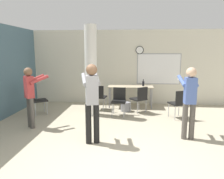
{
  "coord_description": "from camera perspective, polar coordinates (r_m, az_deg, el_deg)",
  "views": [
    {
      "loc": [
        0.31,
        -3.35,
        1.99
      ],
      "look_at": [
        -0.17,
        2.25,
        1.01
      ],
      "focal_mm": 35.0,
      "sensor_mm": 36.0,
      "label": 1
    }
  ],
  "objects": [
    {
      "name": "ground_plane",
      "position": [
        3.91,
        -0.41,
        -20.73
      ],
      "size": [
        24.0,
        24.0,
        0.0
      ],
      "primitive_type": "plane",
      "color": "#ADA389"
    },
    {
      "name": "wall_back",
      "position": [
        8.44,
        2.94,
        5.82
      ],
      "size": [
        8.0,
        0.15,
        2.8
      ],
      "color": "beige",
      "rests_on": "ground_plane"
    },
    {
      "name": "support_pillar",
      "position": [
        6.82,
        -5.52,
        4.85
      ],
      "size": [
        0.37,
        0.37,
        2.8
      ],
      "color": "silver",
      "rests_on": "ground_plane"
    },
    {
      "name": "folding_table",
      "position": [
        7.91,
        4.86,
        0.49
      ],
      "size": [
        1.61,
        0.64,
        0.76
      ],
      "color": "tan",
      "rests_on": "ground_plane"
    },
    {
      "name": "bottle_on_table",
      "position": [
        7.96,
        8.16,
        1.58
      ],
      "size": [
        0.08,
        0.08,
        0.25
      ],
      "color": "black",
      "rests_on": "folding_table"
    },
    {
      "name": "waste_bin",
      "position": [
        7.41,
        3.51,
        -4.51
      ],
      "size": [
        0.32,
        0.32,
        0.31
      ],
      "color": "gray",
      "rests_on": "ground_plane"
    },
    {
      "name": "chair_table_right",
      "position": [
        7.19,
        7.27,
        -2.1
      ],
      "size": [
        0.62,
        0.62,
        0.87
      ],
      "color": "black",
      "rests_on": "ground_plane"
    },
    {
      "name": "chair_mid_room",
      "position": [
        6.8,
        17.06,
        -3.15
      ],
      "size": [
        0.57,
        0.57,
        0.87
      ],
      "color": "black",
      "rests_on": "ground_plane"
    },
    {
      "name": "chair_table_left",
      "position": [
        7.47,
        -3.43,
        -1.6
      ],
      "size": [
        0.5,
        0.5,
        0.87
      ],
      "color": "black",
      "rests_on": "ground_plane"
    },
    {
      "name": "chair_by_left_wall",
      "position": [
        7.34,
        -18.94,
        -2.31
      ],
      "size": [
        0.61,
        0.61,
        0.87
      ],
      "color": "black",
      "rests_on": "ground_plane"
    },
    {
      "name": "chair_table_front",
      "position": [
        6.87,
        1.82,
        -2.59
      ],
      "size": [
        0.47,
        0.47,
        0.87
      ],
      "color": "black",
      "rests_on": "ground_plane"
    },
    {
      "name": "person_playing_side",
      "position": [
        5.22,
        19.57,
        -1.96
      ],
      "size": [
        0.38,
        0.64,
        1.65
      ],
      "color": "#514C47",
      "rests_on": "ground_plane"
    },
    {
      "name": "person_watching_back",
      "position": [
        6.06,
        -20.56,
        -0.79
      ],
      "size": [
        0.6,
        0.61,
        1.59
      ],
      "color": "#514C47",
      "rests_on": "ground_plane"
    },
    {
      "name": "person_playing_front",
      "position": [
        4.7,
        -5.27,
        -2.07
      ],
      "size": [
        0.51,
        0.69,
        1.74
      ],
      "color": "black",
      "rests_on": "ground_plane"
    }
  ]
}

